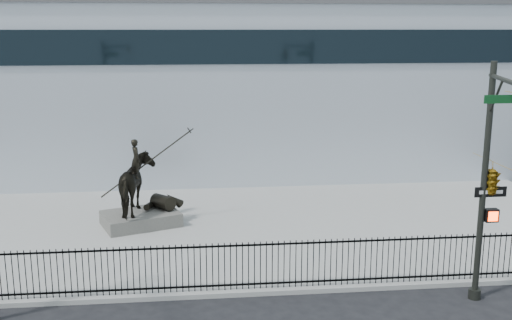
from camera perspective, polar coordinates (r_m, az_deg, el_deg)
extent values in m
plane|color=black|center=(17.47, -1.46, -14.36)|extent=(120.00, 120.00, 0.00)
cube|color=gray|center=(23.88, -2.83, -6.62)|extent=(30.00, 12.00, 0.15)
cube|color=#AFB4BF|center=(35.72, -4.11, 7.02)|extent=(44.00, 14.00, 9.00)
cube|color=black|center=(18.46, -1.78, -11.78)|extent=(22.00, 0.05, 0.05)
cube|color=black|center=(17.99, -1.81, -8.15)|extent=(22.00, 0.05, 0.05)
cube|color=black|center=(18.22, -1.80, -10.06)|extent=(22.00, 0.03, 1.50)
cube|color=#4E4C47|center=(24.47, -10.92, -5.51)|extent=(3.39, 2.86, 0.54)
imported|color=black|center=(24.07, -11.06, -2.30)|extent=(2.62, 2.81, 2.29)
imported|color=black|center=(23.81, -11.37, 0.11)|extent=(0.55, 0.66, 1.55)
cylinder|color=black|center=(23.96, -10.41, -0.34)|extent=(3.48, 1.34, 2.33)
cylinder|color=black|center=(19.37, 20.09, -11.87)|extent=(0.36, 0.36, 0.30)
cylinder|color=black|center=(18.29, 20.87, -2.23)|extent=(0.18, 0.18, 7.00)
imported|color=#BD8915|center=(18.34, 21.53, -1.60)|extent=(0.53, 2.48, 1.00)
cube|color=#0C3F19|center=(16.62, 22.29, 5.38)|extent=(0.90, 0.03, 0.22)
cube|color=black|center=(18.61, 21.49, -4.92)|extent=(0.38, 0.22, 0.38)
cube|color=#FF2D05|center=(18.51, 21.66, -5.03)|extent=(0.28, 0.02, 0.28)
cube|color=black|center=(18.38, 21.44, -2.85)|extent=(0.95, 0.03, 0.30)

